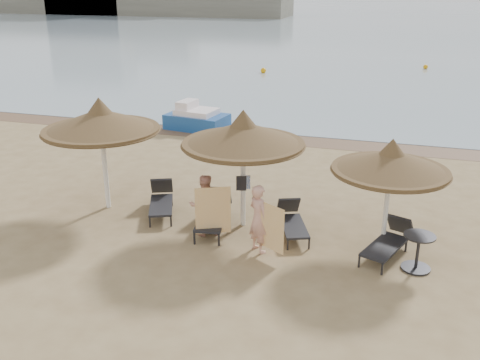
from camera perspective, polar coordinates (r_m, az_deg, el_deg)
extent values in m
plane|color=#9D845B|center=(12.82, -0.82, -7.34)|extent=(160.00, 160.00, 0.00)
cube|color=gray|center=(91.05, 15.01, 16.31)|extent=(200.00, 140.00, 0.03)
cube|color=brown|center=(21.34, 6.74, 4.20)|extent=(200.00, 1.60, 0.01)
cube|color=slate|center=(101.20, -12.65, 18.02)|extent=(60.00, 10.00, 4.00)
cylinder|color=white|center=(15.09, -14.20, 1.17)|extent=(0.13, 0.13, 2.28)
cone|color=brown|center=(14.70, -14.67, 6.24)|extent=(3.15, 3.15, 0.60)
cone|color=brown|center=(14.62, -14.79, 7.59)|extent=(0.76, 0.76, 0.49)
cylinder|color=brown|center=(14.77, -14.57, 5.18)|extent=(3.08, 3.08, 0.11)
cylinder|color=white|center=(13.56, 0.33, -0.50)|extent=(0.13, 0.13, 2.24)
cone|color=brown|center=(13.13, 0.35, 5.01)|extent=(3.09, 3.09, 0.59)
cone|color=brown|center=(13.04, 0.35, 6.50)|extent=(0.75, 0.75, 0.48)
cylinder|color=brown|center=(13.20, 0.34, 3.86)|extent=(3.03, 3.03, 0.11)
cylinder|color=white|center=(12.98, 15.31, -2.95)|extent=(0.11, 0.11, 1.96)
cone|color=brown|center=(12.57, 15.82, 2.01)|extent=(2.71, 2.71, 0.51)
cone|color=brown|center=(12.48, 15.95, 3.35)|extent=(0.65, 0.65, 0.42)
cylinder|color=brown|center=(12.64, 15.71, 0.97)|extent=(2.65, 2.65, 0.09)
cylinder|color=#27272B|center=(13.99, -9.59, -4.50)|extent=(0.05, 0.05, 0.27)
cylinder|color=#27272B|center=(13.96, -7.37, -4.43)|extent=(0.05, 0.05, 0.27)
cylinder|color=#27272B|center=(15.22, -9.31, -2.33)|extent=(0.05, 0.05, 0.27)
cylinder|color=#27272B|center=(15.20, -7.28, -2.26)|extent=(0.05, 0.05, 0.27)
cube|color=black|center=(14.57, -8.41, -2.67)|extent=(1.11, 1.57, 0.06)
cube|color=black|center=(15.27, -8.34, -0.60)|extent=(0.71, 0.61, 0.55)
cylinder|color=#27272B|center=(13.00, -4.89, -6.25)|extent=(0.05, 0.05, 0.30)
cylinder|color=#27272B|center=(12.89, -2.27, -6.42)|extent=(0.05, 0.05, 0.30)
cylinder|color=#27272B|center=(14.32, -3.63, -3.55)|extent=(0.05, 0.05, 0.30)
cylinder|color=#27272B|center=(14.22, -1.26, -3.69)|extent=(0.05, 0.05, 0.30)
cube|color=black|center=(13.57, -2.96, -4.12)|extent=(0.91, 1.69, 0.06)
cube|color=black|center=(14.32, -2.31, -1.62)|extent=(0.73, 0.55, 0.61)
cylinder|color=#27272B|center=(12.75, 5.11, -6.94)|extent=(0.05, 0.05, 0.26)
cylinder|color=#27272B|center=(12.84, 7.38, -6.82)|extent=(0.05, 0.05, 0.26)
cylinder|color=#27272B|center=(13.88, 4.23, -4.49)|extent=(0.05, 0.05, 0.26)
cylinder|color=#27272B|center=(13.97, 6.31, -4.40)|extent=(0.05, 0.05, 0.26)
cube|color=black|center=(13.33, 5.73, -4.93)|extent=(1.03, 1.48, 0.05)
cube|color=black|center=(13.96, 5.18, -2.69)|extent=(0.67, 0.57, 0.52)
cylinder|color=#27272B|center=(12.28, 12.58, -8.52)|extent=(0.05, 0.05, 0.27)
cylinder|color=#27272B|center=(12.10, 14.91, -9.21)|extent=(0.05, 0.05, 0.27)
cylinder|color=#27272B|center=(13.39, 15.13, -6.17)|extent=(0.05, 0.05, 0.27)
cylinder|color=#27272B|center=(13.23, 17.29, -6.76)|extent=(0.05, 0.05, 0.27)
cube|color=black|center=(12.71, 15.18, -6.87)|extent=(1.08, 1.57, 0.06)
cube|color=black|center=(13.33, 16.74, -4.58)|extent=(0.71, 0.60, 0.55)
cylinder|color=#27272B|center=(12.60, 18.22, -8.91)|extent=(0.64, 0.64, 0.05)
cylinder|color=#27272B|center=(12.41, 18.42, -7.34)|extent=(0.07, 0.07, 0.78)
cylinder|color=#27272B|center=(12.24, 18.63, -5.67)|extent=(0.69, 0.69, 0.03)
imported|color=#E1A089|center=(13.18, -3.84, -2.17)|extent=(1.00, 0.87, 1.82)
imported|color=#E1A089|center=(12.32, 2.00, -3.57)|extent=(1.05, 1.00, 1.93)
cube|color=orange|center=(12.80, -2.90, -3.28)|extent=(0.78, 0.38, 1.20)
cube|color=orange|center=(12.11, 3.30, -5.07)|extent=(0.70, 0.40, 1.11)
cube|color=white|center=(13.72, 0.54, -0.23)|extent=(0.28, 0.15, 0.34)
cube|color=black|center=(13.38, 0.14, -0.36)|extent=(0.27, 0.14, 0.36)
cube|color=#194A92|center=(22.90, -4.60, 6.23)|extent=(2.73, 1.87, 0.63)
cube|color=white|center=(22.80, -4.63, 7.20)|extent=(1.78, 1.50, 0.29)
cube|color=white|center=(22.97, -5.65, 7.94)|extent=(0.73, 1.11, 0.40)
sphere|color=#FAA309|center=(36.77, 2.51, 11.59)|extent=(0.37, 0.37, 0.37)
sphere|color=#FAA309|center=(40.58, 19.18, 11.33)|extent=(0.33, 0.33, 0.33)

